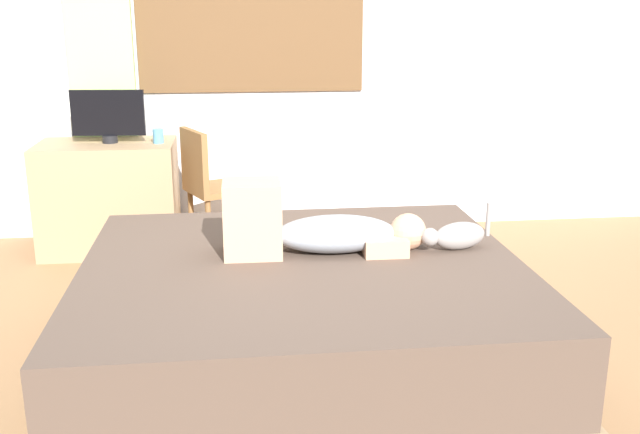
# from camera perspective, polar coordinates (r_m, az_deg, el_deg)

# --- Properties ---
(ground_plane) EXTENTS (16.00, 16.00, 0.00)m
(ground_plane) POSITION_cam_1_polar(r_m,az_deg,el_deg) (3.38, -0.26, -12.17)
(ground_plane) COLOR olive
(back_wall_with_window) EXTENTS (6.40, 0.14, 2.90)m
(back_wall_with_window) POSITION_cam_1_polar(r_m,az_deg,el_deg) (5.33, -3.38, 14.45)
(back_wall_with_window) COLOR silver
(back_wall_with_window) RESTS_ON ground
(bed) EXTENTS (2.00, 1.84, 0.51)m
(bed) POSITION_cam_1_polar(r_m,az_deg,el_deg) (3.32, -1.31, -7.80)
(bed) COLOR #997A56
(bed) RESTS_ON ground
(person_lying) EXTENTS (0.94, 0.28, 0.34)m
(person_lying) POSITION_cam_1_polar(r_m,az_deg,el_deg) (3.33, -0.44, -0.90)
(person_lying) COLOR #8C939E
(person_lying) RESTS_ON bed
(cat) EXTENTS (0.35, 0.17, 0.21)m
(cat) POSITION_cam_1_polar(r_m,az_deg,el_deg) (3.44, 10.61, -1.44)
(cat) COLOR gray
(cat) RESTS_ON bed
(desk) EXTENTS (0.90, 0.56, 0.74)m
(desk) POSITION_cam_1_polar(r_m,az_deg,el_deg) (5.14, -16.16, 1.53)
(desk) COLOR #997A56
(desk) RESTS_ON ground
(tv_monitor) EXTENTS (0.48, 0.10, 0.35)m
(tv_monitor) POSITION_cam_1_polar(r_m,az_deg,el_deg) (5.03, -16.26, 7.65)
(tv_monitor) COLOR black
(tv_monitor) RESTS_ON desk
(cup) EXTENTS (0.07, 0.07, 0.10)m
(cup) POSITION_cam_1_polar(r_m,az_deg,el_deg) (4.96, -12.56, 6.22)
(cup) COLOR teal
(cup) RESTS_ON desk
(chair_by_desk) EXTENTS (0.50, 0.50, 0.86)m
(chair_by_desk) POSITION_cam_1_polar(r_m,az_deg,el_deg) (4.79, -8.63, 2.66)
(chair_by_desk) COLOR brown
(chair_by_desk) RESTS_ON ground
(curtain_left) EXTENTS (0.44, 0.06, 2.57)m
(curtain_left) POSITION_cam_1_polar(r_m,az_deg,el_deg) (5.28, -16.80, 11.92)
(curtain_left) COLOR #ADCC75
(curtain_left) RESTS_ON ground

